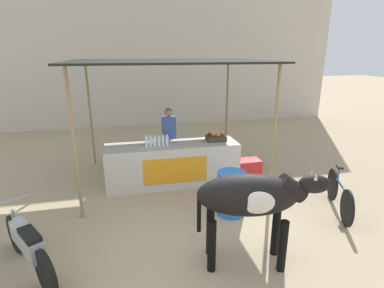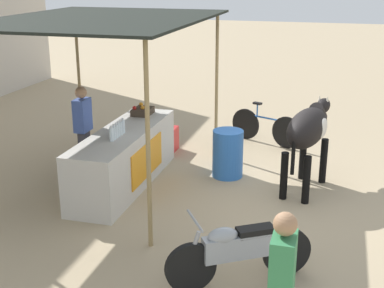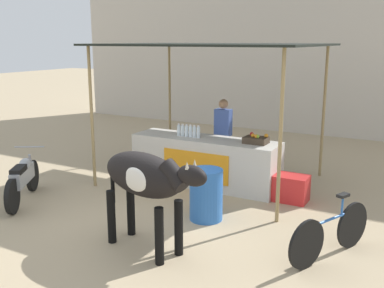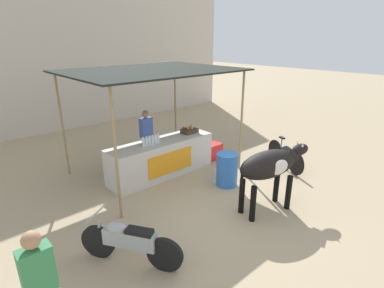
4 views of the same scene
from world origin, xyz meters
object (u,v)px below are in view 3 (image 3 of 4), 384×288
object	(u,v)px
fruit_crate	(256,140)
vendor_behind_counter	(223,137)
cooler_box	(291,188)
bicycle_leaning	(331,233)
stall_counter	(205,161)
water_barrel	(206,195)
cow	(146,179)
motorcycle_parked	(23,178)

from	to	relation	value
fruit_crate	vendor_behind_counter	xyz separation A→B (m)	(-1.01, 0.70, -0.18)
fruit_crate	vendor_behind_counter	bearing A→B (deg)	145.26
fruit_crate	vendor_behind_counter	distance (m)	1.24
cooler_box	bicycle_leaning	size ratio (longest dim) A/B	0.39
stall_counter	bicycle_leaning	size ratio (longest dim) A/B	1.95
water_barrel	bicycle_leaning	size ratio (longest dim) A/B	0.55
cow	motorcycle_parked	size ratio (longest dim) A/B	1.19
cow	motorcycle_parked	distance (m)	3.18
cooler_box	bicycle_leaning	distance (m)	2.17
cooler_box	bicycle_leaning	bearing A→B (deg)	-59.54
stall_counter	motorcycle_parked	world-z (taller)	stall_counter
stall_counter	fruit_crate	bearing A→B (deg)	2.97
motorcycle_parked	bicycle_leaning	size ratio (longest dim) A/B	1.01
cooler_box	vendor_behind_counter	bearing A→B (deg)	154.26
vendor_behind_counter	cooler_box	distance (m)	2.05
water_barrel	stall_counter	bearing A→B (deg)	117.92
fruit_crate	water_barrel	xyz separation A→B (m)	(-0.20, -1.65, -0.61)
fruit_crate	bicycle_leaning	distance (m)	2.83
fruit_crate	bicycle_leaning	bearing A→B (deg)	-47.44
bicycle_leaning	fruit_crate	bearing A→B (deg)	132.56
cooler_box	motorcycle_parked	size ratio (longest dim) A/B	0.38
fruit_crate	cooler_box	xyz separation A→B (m)	(0.76, -0.15, -0.79)
water_barrel	cooler_box	bearing A→B (deg)	57.44
water_barrel	cow	xyz separation A→B (m)	(-0.22, -1.37, 0.61)
fruit_crate	motorcycle_parked	bearing A→B (deg)	-144.65
cooler_box	cow	bearing A→B (deg)	-112.24
vendor_behind_counter	motorcycle_parked	size ratio (longest dim) A/B	1.06
bicycle_leaning	vendor_behind_counter	bearing A→B (deg)	136.48
motorcycle_parked	bicycle_leaning	bearing A→B (deg)	4.88
stall_counter	fruit_crate	size ratio (longest dim) A/B	6.82
cooler_box	cow	world-z (taller)	cow
cow	motorcycle_parked	world-z (taller)	cow
stall_counter	cow	distance (m)	3.08
water_barrel	bicycle_leaning	world-z (taller)	bicycle_leaning
stall_counter	cooler_box	xyz separation A→B (m)	(1.80, -0.10, -0.24)
stall_counter	cooler_box	distance (m)	1.82
fruit_crate	bicycle_leaning	xyz separation A→B (m)	(1.85, -2.02, -0.68)
vendor_behind_counter	cow	bearing A→B (deg)	-80.98
stall_counter	water_barrel	world-z (taller)	stall_counter
fruit_crate	water_barrel	size ratio (longest dim) A/B	0.52
stall_counter	fruit_crate	world-z (taller)	fruit_crate
fruit_crate	vendor_behind_counter	world-z (taller)	vendor_behind_counter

